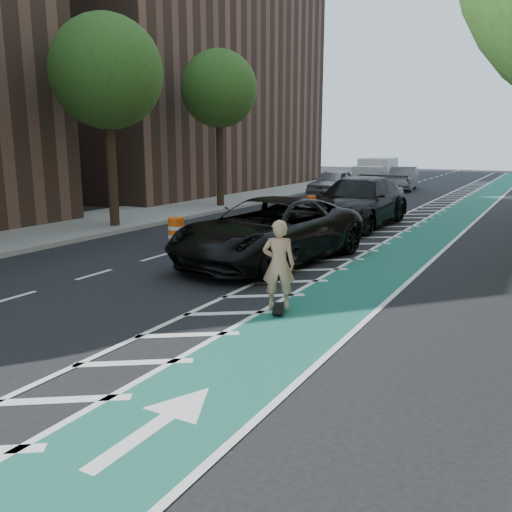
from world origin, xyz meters
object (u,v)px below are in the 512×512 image
Objects in this scene: skateboarder at (279,264)px; suv_far at (358,202)px; suv_near at (270,230)px; barrel_a at (176,232)px.

skateboarder is 11.72m from suv_far.
suv_near is 0.98× the size of suv_far.
suv_far is 7.29× the size of barrel_a.
skateboarder is at bearing -77.17° from suv_far.
skateboarder reaches higher than barrel_a.
suv_near reaches higher than barrel_a.
skateboarder is 4.61m from suv_near.
barrel_a is at bearing -117.62° from suv_far.
suv_near is 7.50m from suv_far.
skateboarder is at bearing -52.26° from suv_near.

